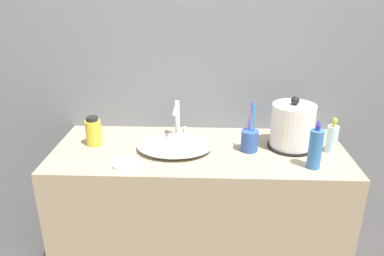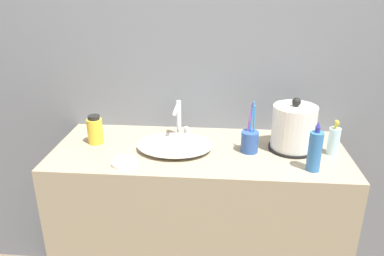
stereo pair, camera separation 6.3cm
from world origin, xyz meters
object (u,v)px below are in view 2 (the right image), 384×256
at_px(toothbrush_cup, 250,141).
at_px(mouthwash_bottle, 95,130).
at_px(lotion_bottle, 334,141).
at_px(electric_kettle, 293,129).
at_px(faucet, 179,117).
at_px(shampoo_bottle, 315,151).

xyz_separation_m(toothbrush_cup, mouthwash_bottle, (-0.69, 0.04, 0.01)).
bearing_deg(toothbrush_cup, lotion_bottle, 0.67).
bearing_deg(electric_kettle, faucet, 169.42).
relative_size(toothbrush_cup, mouthwash_bottle, 1.70).
distance_m(toothbrush_cup, lotion_bottle, 0.35).
xyz_separation_m(shampoo_bottle, mouthwash_bottle, (-0.93, 0.18, -0.02)).
relative_size(lotion_bottle, mouthwash_bottle, 1.16).
bearing_deg(shampoo_bottle, mouthwash_bottle, 168.76).
distance_m(faucet, electric_kettle, 0.52).
height_order(electric_kettle, toothbrush_cup, electric_kettle).
bearing_deg(shampoo_bottle, lotion_bottle, 53.33).
xyz_separation_m(faucet, lotion_bottle, (0.67, -0.13, -0.04)).
xyz_separation_m(toothbrush_cup, shampoo_bottle, (0.24, -0.15, 0.03)).
relative_size(toothbrush_cup, shampoo_bottle, 1.10).
bearing_deg(lotion_bottle, mouthwash_bottle, 178.22).
height_order(faucet, toothbrush_cup, toothbrush_cup).
height_order(electric_kettle, lotion_bottle, electric_kettle).
distance_m(toothbrush_cup, shampoo_bottle, 0.28).
distance_m(electric_kettle, mouthwash_bottle, 0.88).
height_order(toothbrush_cup, mouthwash_bottle, toothbrush_cup).
distance_m(electric_kettle, shampoo_bottle, 0.19).
height_order(electric_kettle, shampoo_bottle, electric_kettle).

